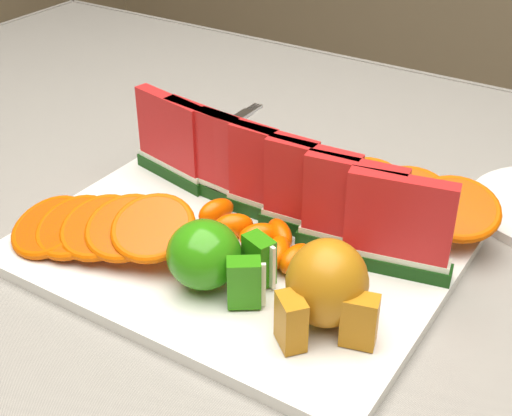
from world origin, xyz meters
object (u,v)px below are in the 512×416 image
at_px(platter, 236,249).
at_px(apple_cluster, 212,257).
at_px(fork, 218,131).
at_px(pear_cluster, 327,288).

bearing_deg(platter, apple_cluster, -73.08).
bearing_deg(fork, apple_cluster, -55.52).
relative_size(platter, apple_cluster, 3.94).
height_order(platter, fork, platter).
bearing_deg(fork, pear_cluster, -42.13).
bearing_deg(platter, pear_cluster, -24.12).
xyz_separation_m(platter, apple_cluster, (0.02, -0.07, 0.04)).
bearing_deg(pear_cluster, fork, 137.87).
bearing_deg(pear_cluster, platter, 155.88).
xyz_separation_m(pear_cluster, fork, (-0.30, 0.27, -0.05)).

